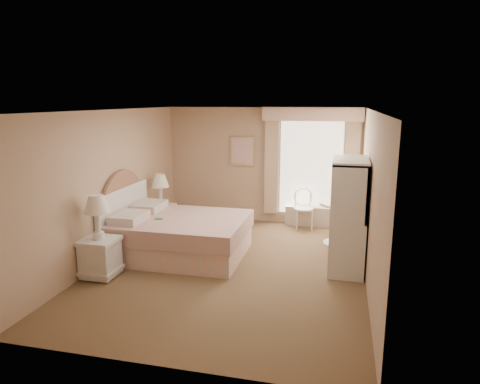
% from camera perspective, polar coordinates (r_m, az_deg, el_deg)
% --- Properties ---
extents(room, '(4.21, 5.51, 2.51)m').
position_cam_1_polar(room, '(6.70, -1.24, 0.06)').
color(room, brown).
rests_on(room, ground).
extents(window, '(2.05, 0.22, 2.51)m').
position_cam_1_polar(window, '(9.11, 9.43, 3.73)').
color(window, white).
rests_on(window, room).
extents(framed_art, '(0.52, 0.04, 0.62)m').
position_cam_1_polar(framed_art, '(9.36, 0.26, 5.41)').
color(framed_art, tan).
rests_on(framed_art, room).
extents(bed, '(2.25, 1.77, 1.57)m').
position_cam_1_polar(bed, '(7.57, -8.80, -5.50)').
color(bed, '#E2A193').
rests_on(bed, room).
extents(nightstand_near, '(0.52, 0.52, 1.26)m').
position_cam_1_polar(nightstand_near, '(6.86, -18.22, -6.97)').
color(nightstand_near, white).
rests_on(nightstand_near, room).
extents(nightstand_far, '(0.49, 0.49, 1.19)m').
position_cam_1_polar(nightstand_far, '(8.82, -10.46, -2.51)').
color(nightstand_far, white).
rests_on(nightstand_far, room).
extents(round_table, '(0.76, 0.76, 0.81)m').
position_cam_1_polar(round_table, '(8.15, 13.15, -3.20)').
color(round_table, silver).
rests_on(round_table, room).
extents(cafe_chair, '(0.49, 0.49, 0.85)m').
position_cam_1_polar(cafe_chair, '(9.08, 8.44, -1.73)').
color(cafe_chair, silver).
rests_on(cafe_chair, room).
extents(armoire, '(0.53, 1.07, 1.78)m').
position_cam_1_polar(armoire, '(6.98, 14.17, -4.16)').
color(armoire, white).
rests_on(armoire, room).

